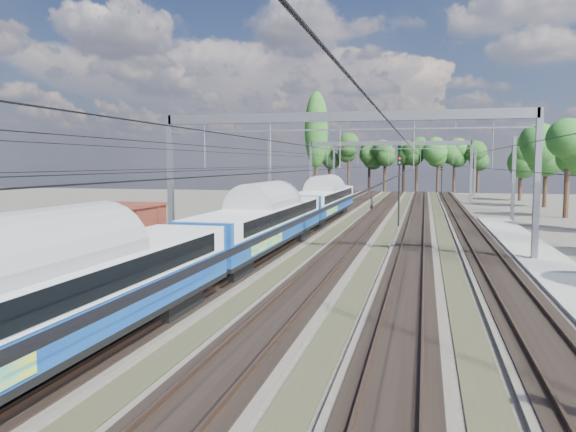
% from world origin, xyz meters
% --- Properties ---
extents(track_bed, '(21.00, 130.00, 0.34)m').
position_xyz_m(track_bed, '(-0.00, 45.00, 0.10)').
color(track_bed, '#47423A').
rests_on(track_bed, ground).
extents(catenary, '(25.65, 130.00, 9.00)m').
position_xyz_m(catenary, '(0.33, 52.69, 6.40)').
color(catenary, gray).
rests_on(catenary, ground).
extents(tree_belt, '(39.38, 100.30, 11.38)m').
position_xyz_m(tree_belt, '(7.31, 92.42, 7.97)').
color(tree_belt, black).
rests_on(tree_belt, ground).
extents(poplar, '(4.40, 4.40, 19.04)m').
position_xyz_m(poplar, '(-14.50, 98.00, 11.89)').
color(poplar, black).
rests_on(poplar, ground).
extents(emu_train, '(3.08, 65.17, 4.51)m').
position_xyz_m(emu_train, '(-4.50, 28.25, 2.65)').
color(emu_train, black).
rests_on(emu_train, ground).
extents(freight_boxcar, '(2.97, 14.32, 3.69)m').
position_xyz_m(freight_boxcar, '(-9.00, 14.17, 2.25)').
color(freight_boxcar, black).
rests_on(freight_boxcar, ground).
extents(worker, '(0.62, 0.74, 1.73)m').
position_xyz_m(worker, '(-1.03, 63.75, 0.87)').
color(worker, black).
rests_on(worker, ground).
extents(signal_near, '(0.41, 0.37, 6.43)m').
position_xyz_m(signal_near, '(2.88, 48.01, 4.07)').
color(signal_near, black).
rests_on(signal_near, ground).
extents(signal_far, '(0.39, 0.35, 5.52)m').
position_xyz_m(signal_far, '(7.65, 82.53, 3.49)').
color(signal_far, black).
rests_on(signal_far, ground).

